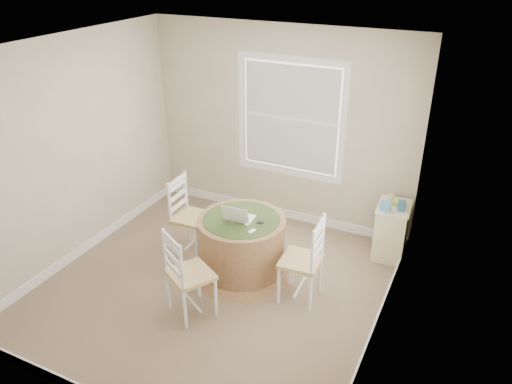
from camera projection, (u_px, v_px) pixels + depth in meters
The scene contains 14 objects.
room at pixel (232, 178), 5.06m from camera, with size 3.64×3.64×2.64m.
round_table at pixel (242, 243), 5.65m from camera, with size 1.17×1.17×0.71m.
chair_left at pixel (191, 217), 6.01m from camera, with size 0.42×0.40×0.95m, color white, non-canonical shape.
chair_near at pixel (191, 274), 4.98m from camera, with size 0.42×0.40×0.95m, color white, non-canonical shape.
chair_right at pixel (301, 260), 5.19m from camera, with size 0.42×0.40×0.95m, color white, non-canonical shape.
laptop at pixel (239, 217), 5.49m from camera, with size 0.32×0.29×0.22m.
mouse at pixel (247, 224), 5.40m from camera, with size 0.06×0.09×0.03m, color white.
phone at pixel (252, 231), 5.27m from camera, with size 0.04×0.09×0.02m, color #B7BABF.
keys at pixel (260, 223), 5.42m from camera, with size 0.06×0.05×0.03m, color black.
corner_chest at pixel (391, 231), 5.99m from camera, with size 0.42×0.54×0.67m.
tissue_box at pixel (387, 206), 5.74m from camera, with size 0.12×0.12×0.10m, color #5696C6.
box_yellow at pixel (399, 203), 5.84m from camera, with size 0.15×0.10×0.06m, color #C2C947.
box_blue at pixel (401, 205), 5.73m from camera, with size 0.08×0.08×0.12m, color #2F5C8D.
cup_cream at pixel (391, 198), 5.92m from camera, with size 0.07×0.07×0.09m, color beige.
Camera 1 is at (2.38, -3.86, 3.44)m, focal length 35.00 mm.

